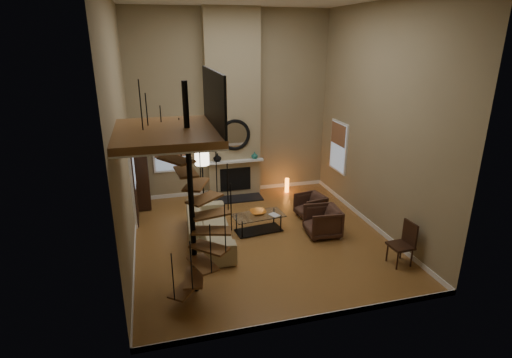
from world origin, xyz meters
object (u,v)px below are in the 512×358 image
object	(u,v)px
armchair_near	(312,205)
side_chair	(404,242)
coffee_table	(259,221)
accent_lamp	(287,185)
hutch	(142,175)
floor_lamp	(202,164)
armchair_far	(325,221)
sofa	(208,227)

from	to	relation	value
armchair_near	side_chair	bearing A→B (deg)	9.54
coffee_table	accent_lamp	xyz separation A→B (m)	(1.58, 2.37, -0.03)
hutch	floor_lamp	bearing A→B (deg)	-26.29
floor_lamp	accent_lamp	xyz separation A→B (m)	(2.75, 0.76, -1.16)
armchair_far	floor_lamp	distance (m)	3.67
floor_lamp	side_chair	xyz separation A→B (m)	(3.80, -3.91, -0.89)
accent_lamp	floor_lamp	bearing A→B (deg)	-164.54
coffee_table	armchair_far	bearing A→B (deg)	-20.95
armchair_near	floor_lamp	xyz separation A→B (m)	(-2.80, 1.19, 1.06)
armchair_far	floor_lamp	xyz separation A→B (m)	(-2.73, 2.21, 1.06)
side_chair	hutch	bearing A→B (deg)	139.03
hutch	side_chair	xyz separation A→B (m)	(5.45, -4.73, -0.42)
armchair_far	side_chair	world-z (taller)	side_chair
sofa	armchair_near	xyz separation A→B (m)	(2.95, 0.66, -0.04)
sofa	armchair_far	xyz separation A→B (m)	(2.87, -0.36, -0.04)
armchair_near	armchair_far	bearing A→B (deg)	-14.74
coffee_table	side_chair	bearing A→B (deg)	-41.21
armchair_far	side_chair	bearing A→B (deg)	36.34
sofa	armchair_far	size ratio (longest dim) A/B	3.09
sofa	accent_lamp	xyz separation A→B (m)	(2.89, 2.60, -0.15)
armchair_far	coffee_table	bearing A→B (deg)	-106.69
coffee_table	side_chair	world-z (taller)	side_chair
coffee_table	accent_lamp	bearing A→B (deg)	56.31
side_chair	accent_lamp	bearing A→B (deg)	102.66
hutch	armchair_near	world-z (taller)	hutch
floor_lamp	side_chair	bearing A→B (deg)	-45.87
sofa	armchair_far	world-z (taller)	sofa
armchair_near	accent_lamp	bearing A→B (deg)	171.19
sofa	coffee_table	xyz separation A→B (m)	(1.31, 0.23, -0.11)
coffee_table	side_chair	xyz separation A→B (m)	(2.63, -2.30, 0.24)
floor_lamp	accent_lamp	bearing A→B (deg)	15.46
sofa	armchair_far	distance (m)	2.90
sofa	floor_lamp	world-z (taller)	floor_lamp
floor_lamp	sofa	bearing A→B (deg)	-94.55
hutch	armchair_near	bearing A→B (deg)	-24.22
armchair_far	side_chair	distance (m)	2.02
hutch	accent_lamp	distance (m)	4.45
armchair_far	side_chair	xyz separation A→B (m)	(1.07, -1.71, 0.17)
sofa	armchair_near	world-z (taller)	sofa
hutch	armchair_far	world-z (taller)	hutch
coffee_table	floor_lamp	distance (m)	2.29
armchair_near	sofa	bearing A→B (deg)	-87.96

